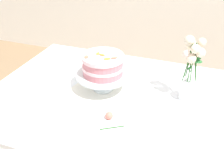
% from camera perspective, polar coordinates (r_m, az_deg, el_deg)
% --- Properties ---
extents(dining_table, '(1.40, 1.00, 0.74)m').
position_cam_1_polar(dining_table, '(1.45, 1.10, -8.06)').
color(dining_table, white).
rests_on(dining_table, ground).
extents(linen_napkin, '(0.38, 0.38, 0.00)m').
position_cam_1_polar(linen_napkin, '(1.47, -1.89, -3.17)').
color(linen_napkin, white).
rests_on(linen_napkin, dining_table).
extents(cake_stand, '(0.29, 0.29, 0.10)m').
position_cam_1_polar(cake_stand, '(1.42, -1.94, -0.41)').
color(cake_stand, silver).
rests_on(cake_stand, linen_napkin).
extents(layer_cake, '(0.22, 0.22, 0.12)m').
position_cam_1_polar(layer_cake, '(1.39, -1.99, 2.18)').
color(layer_cake, '#CC7A84').
rests_on(layer_cake, cake_stand).
extents(flower_vase, '(0.11, 0.11, 0.34)m').
position_cam_1_polar(flower_vase, '(1.37, 16.44, 0.73)').
color(flower_vase, silver).
rests_on(flower_vase, dining_table).
extents(fallen_rose, '(0.10, 0.11, 0.04)m').
position_cam_1_polar(fallen_rose, '(1.25, -0.59, -8.99)').
color(fallen_rose, '#2D6028').
rests_on(fallen_rose, dining_table).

